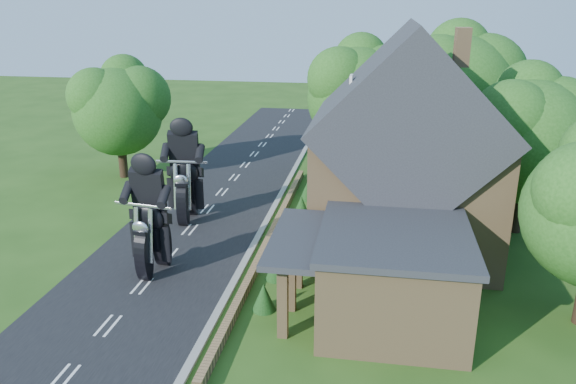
% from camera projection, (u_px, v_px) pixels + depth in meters
% --- Properties ---
extents(ground, '(120.00, 120.00, 0.00)m').
position_uv_depth(ground, '(142.00, 286.00, 22.92)').
color(ground, '#254914').
rests_on(ground, ground).
extents(road, '(7.00, 80.00, 0.02)m').
position_uv_depth(road, '(142.00, 286.00, 22.92)').
color(road, black).
rests_on(road, ground).
extents(kerb, '(0.30, 80.00, 0.12)m').
position_uv_depth(kerb, '(229.00, 292.00, 22.34)').
color(kerb, gray).
rests_on(kerb, ground).
extents(garden_wall, '(0.30, 22.00, 0.40)m').
position_uv_depth(garden_wall, '(269.00, 240.00, 26.86)').
color(garden_wall, '#92724A').
rests_on(garden_wall, ground).
extents(house, '(9.54, 8.64, 10.24)m').
position_uv_depth(house, '(406.00, 156.00, 25.50)').
color(house, '#92724A').
rests_on(house, ground).
extents(annex, '(7.05, 5.94, 3.44)m').
position_uv_depth(annex, '(389.00, 274.00, 20.08)').
color(annex, '#92724A').
rests_on(annex, ground).
extents(tree_house_right, '(6.51, 6.00, 8.40)m').
position_uv_depth(tree_house_right, '(537.00, 131.00, 26.72)').
color(tree_house_right, black).
rests_on(tree_house_right, ground).
extents(tree_behind_house, '(7.81, 7.20, 10.08)m').
position_uv_depth(tree_behind_house, '(464.00, 85.00, 33.78)').
color(tree_behind_house, black).
rests_on(tree_behind_house, ground).
extents(tree_behind_left, '(6.94, 6.40, 9.16)m').
position_uv_depth(tree_behind_left, '(364.00, 88.00, 35.79)').
color(tree_behind_left, black).
rests_on(tree_behind_left, ground).
extents(tree_far_road, '(6.08, 5.60, 7.84)m').
position_uv_depth(tree_far_road, '(124.00, 104.00, 35.57)').
color(tree_far_road, black).
rests_on(tree_far_road, ground).
extents(shrub_a, '(0.90, 0.90, 1.10)m').
position_uv_depth(shrub_a, '(264.00, 297.00, 20.99)').
color(shrub_a, '#113410').
rests_on(shrub_a, ground).
extents(shrub_b, '(0.90, 0.90, 1.10)m').
position_uv_depth(shrub_b, '(276.00, 267.00, 23.33)').
color(shrub_b, '#113410').
rests_on(shrub_b, ground).
extents(shrub_c, '(0.90, 0.90, 1.10)m').
position_uv_depth(shrub_c, '(286.00, 243.00, 25.66)').
color(shrub_c, '#113410').
rests_on(shrub_c, ground).
extents(shrub_d, '(0.90, 0.90, 1.10)m').
position_uv_depth(shrub_d, '(301.00, 205.00, 30.33)').
color(shrub_d, '#113410').
rests_on(shrub_d, ground).
extents(shrub_e, '(0.90, 0.90, 1.10)m').
position_uv_depth(shrub_e, '(307.00, 191.00, 32.66)').
color(shrub_e, '#113410').
rests_on(shrub_e, ground).
extents(shrub_f, '(0.90, 0.90, 1.10)m').
position_uv_depth(shrub_f, '(313.00, 178.00, 34.99)').
color(shrub_f, '#113410').
rests_on(shrub_f, ground).
extents(motorcycle_lead, '(0.68, 1.76, 1.60)m').
position_uv_depth(motorcycle_lead, '(154.00, 256.00, 23.79)').
color(motorcycle_lead, black).
rests_on(motorcycle_lead, ground).
extents(motorcycle_follow, '(0.55, 1.81, 1.66)m').
position_uv_depth(motorcycle_follow, '(187.00, 206.00, 29.49)').
color(motorcycle_follow, black).
rests_on(motorcycle_follow, ground).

